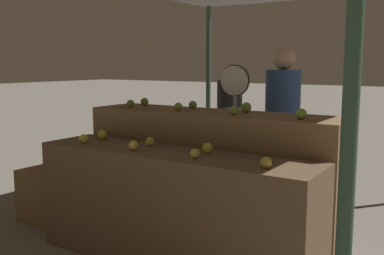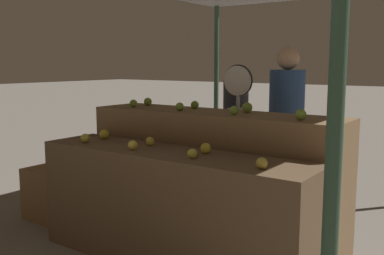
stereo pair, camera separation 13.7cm
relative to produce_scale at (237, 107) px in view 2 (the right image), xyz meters
The scene contains 20 objects.
display_counter_front 1.36m from the produce_scale, 85.97° to the right, with size 2.32×0.55×0.90m, color brown.
display_counter_back 0.81m from the produce_scale, 81.74° to the right, with size 2.32×0.55×1.15m, color olive.
apple_front_0 1.49m from the produce_scale, 120.21° to the right, with size 0.08×0.08×0.08m, color gold.
apple_front_1 1.31m from the produce_scale, 98.53° to the right, with size 0.08×0.08×0.08m, color yellow.
apple_front_2 1.34m from the produce_scale, 73.93° to the right, with size 0.07×0.07×0.07m, color gold.
apple_front_3 1.58m from the produce_scale, 54.51° to the right, with size 0.07×0.07×0.07m, color gold.
apple_front_4 1.31m from the produce_scale, 125.44° to the right, with size 0.09×0.09×0.09m, color gold.
apple_front_5 1.11m from the produce_scale, 100.75° to the right, with size 0.07×0.07×0.07m, color yellow.
apple_front_6 1.14m from the produce_scale, 72.11° to the right, with size 0.08×0.08×0.08m, color gold.
apple_back_0 1.01m from the produce_scale, 138.15° to the right, with size 0.07×0.07×0.07m, color #7AA338.
apple_back_1 0.70m from the produce_scale, 106.26° to the right, with size 0.07×0.07×0.07m, color #84AD3D.
apple_back_2 0.76m from the produce_scale, 62.37° to the right, with size 0.07×0.07×0.07m, color #84AD3D.
apple_back_3 1.14m from the produce_scale, 36.39° to the right, with size 0.08×0.08×0.08m, color #84AD3D.
apple_back_4 0.88m from the produce_scale, 148.38° to the right, with size 0.08×0.08×0.08m, color #7AA338.
apple_back_5 0.49m from the produce_scale, 112.82° to the right, with size 0.07×0.07×0.07m, color #7AA338.
apple_back_6 0.59m from the produce_scale, 52.30° to the right, with size 0.09×0.09×0.09m, color #84AD3D.
produce_scale is the anchor object (origin of this frame).
person_vendor_at_scale 0.52m from the produce_scale, 44.51° to the left, with size 0.35×0.35×1.73m.
person_customer_left 1.29m from the produce_scale, 120.67° to the left, with size 0.43×0.43×1.56m.
wooden_crate_side 2.02m from the produce_scale, 147.19° to the right, with size 0.52×0.52×0.52m, color olive.
Camera 2 is at (2.08, -2.63, 1.56)m, focal length 42.00 mm.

